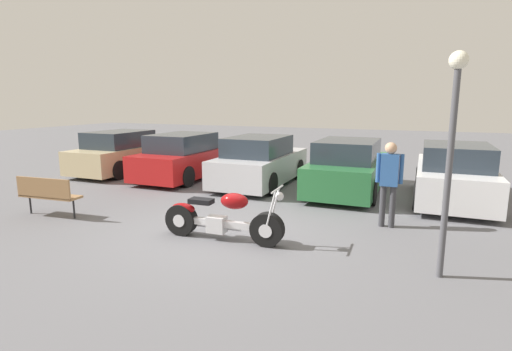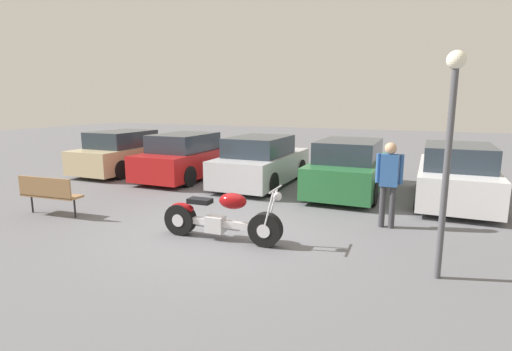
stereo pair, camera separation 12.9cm
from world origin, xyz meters
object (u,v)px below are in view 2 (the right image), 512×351
Objects in this scene: park_bench at (49,192)px; person_standing at (389,177)px; parked_car_red at (188,157)px; parked_car_champagne at (126,153)px; parked_car_white at (456,176)px; parked_car_silver at (262,162)px; parked_car_green at (349,168)px; motorcycle at (220,218)px; lamp_post at (450,133)px.

person_standing is at bearing 17.16° from park_bench.
park_bench is 7.26m from person_standing.
parked_car_champagne is at bearing 177.99° from parked_car_red.
parked_car_silver is at bearing 179.07° from parked_car_white.
parked_car_red is 5.30m from parked_car_green.
motorcycle is at bearing 2.10° from park_bench.
parked_car_red is 2.40× the size of person_standing.
parked_car_green is 2.40× the size of person_standing.
parked_car_green is at bearing 41.61° from park_bench.
lamp_post is (7.85, -0.01, 1.55)m from park_bench.
lamp_post is (-0.43, -4.96, 1.42)m from parked_car_white.
parked_car_silver is (-1.22, 4.88, 0.27)m from motorcycle.
parked_car_champagne and parked_car_silver have the same top height.
parked_car_red reaches higher than park_bench.
motorcycle is at bearing -106.47° from parked_car_green.
parked_car_silver is 7.16m from lamp_post.
motorcycle reaches higher than park_bench.
parked_car_green is 7.53m from park_bench.
person_standing is at bearing 36.03° from motorcycle.
parked_car_silver is at bearing 133.98° from lamp_post.
parked_car_green reaches higher than motorcycle.
parked_car_red is at bearing -179.93° from parked_car_silver.
park_bench is at bearing -162.84° from person_standing.
parked_car_silver reaches higher than motorcycle.
parked_car_green is at bearing 113.91° from lamp_post.
park_bench is (-2.98, -5.04, -0.13)m from parked_car_silver.
person_standing is at bearing -23.71° from parked_car_red.
motorcycle is 1.35× the size of person_standing.
parked_car_champagne is at bearing 162.08° from person_standing.
park_bench is at bearing -65.61° from parked_car_champagne.
motorcycle is at bearing -37.33° from parked_car_champagne.
parked_car_silver is 5.85m from park_bench.
park_bench is (-0.33, -5.03, -0.13)m from parked_car_red.
parked_car_silver is at bearing 104.02° from motorcycle.
parked_car_silver is 2.65m from parked_car_green.
motorcycle is at bearing -51.58° from parked_car_red.
parked_car_silver is at bearing 143.68° from person_standing.
parked_car_red is 5.05m from park_bench.
lamp_post reaches higher than motorcycle.
parked_car_green is 2.65m from parked_car_white.
park_bench is at bearing -93.70° from parked_car_red.
parked_car_red is at bearing 179.40° from parked_car_white.
lamp_post is (4.87, -5.05, 1.42)m from parked_car_silver.
parked_car_white is at bearing 49.60° from motorcycle.
parked_car_silver is 1.00× the size of parked_car_green.
parked_car_white is (10.60, -0.18, 0.00)m from parked_car_champagne.
parked_car_red is at bearing 128.42° from motorcycle.
motorcycle is 8.21m from parked_car_champagne.
parked_car_silver is 5.30m from parked_car_white.
parked_car_champagne is 2.40× the size of person_standing.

